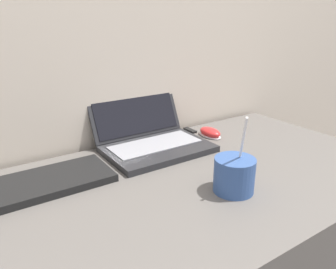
# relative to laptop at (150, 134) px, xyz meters

# --- Properties ---
(laptop) EXTENTS (0.33, 0.31, 0.21)m
(laptop) POSITION_rel_laptop_xyz_m (0.00, 0.00, 0.00)
(laptop) COLOR #232326
(laptop) RESTS_ON desk
(drink_cup) EXTENTS (0.10, 0.10, 0.21)m
(drink_cup) POSITION_rel_laptop_xyz_m (0.02, -0.37, 0.00)
(drink_cup) COLOR #33518C
(drink_cup) RESTS_ON desk
(computer_mouse) EXTENTS (0.06, 0.10, 0.03)m
(computer_mouse) POSITION_rel_laptop_xyz_m (0.24, -0.03, -0.03)
(computer_mouse) COLOR white
(computer_mouse) RESTS_ON desk
(external_keyboard) EXTENTS (0.41, 0.17, 0.02)m
(external_keyboard) POSITION_rel_laptop_xyz_m (-0.40, -0.08, -0.04)
(external_keyboard) COLOR black
(external_keyboard) RESTS_ON desk
(usb_stick) EXTENTS (0.02, 0.06, 0.01)m
(usb_stick) POSITION_rel_laptop_xyz_m (0.21, 0.05, -0.04)
(usb_stick) COLOR black
(usb_stick) RESTS_ON desk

